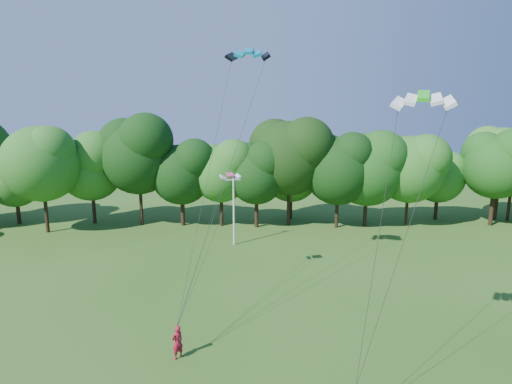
{
  "coord_description": "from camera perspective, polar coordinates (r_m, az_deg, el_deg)",
  "views": [
    {
      "loc": [
        0.99,
        -12.71,
        13.02
      ],
      "look_at": [
        1.99,
        13.0,
        8.31
      ],
      "focal_mm": 28.0,
      "sensor_mm": 36.0,
      "label": 1
    }
  ],
  "objects": [
    {
      "name": "utility_pole",
      "position": [
        41.44,
        -3.2,
        -2.67
      ],
      "size": [
        1.42,
        0.18,
        7.09
      ],
      "rotation": [
        0.0,
        0.0,
        0.06
      ],
      "color": "silver",
      "rests_on": "ground"
    },
    {
      "name": "kite_flyer_left",
      "position": [
        23.81,
        -11.18,
        -20.29
      ],
      "size": [
        0.82,
        0.81,
        1.91
      ],
      "primitive_type": "imported",
      "rotation": [
        0.0,
        0.0,
        3.89
      ],
      "color": "#A3152A",
      "rests_on": "ground"
    },
    {
      "name": "kite_teal",
      "position": [
        30.21,
        -1.06,
        19.47
      ],
      "size": [
        3.25,
        1.82,
        0.66
      ],
      "rotation": [
        0.0,
        0.0,
        -0.15
      ],
      "color": "#057B9B",
      "rests_on": "ground"
    },
    {
      "name": "kite_green",
      "position": [
        18.73,
        22.81,
        12.54
      ],
      "size": [
        2.67,
        2.01,
        0.55
      ],
      "rotation": [
        0.0,
        0.0,
        -0.44
      ],
      "color": "green",
      "rests_on": "ground"
    },
    {
      "name": "kite_pink",
      "position": [
        30.35,
        -3.72,
        2.47
      ],
      "size": [
        1.72,
        1.21,
        0.27
      ],
      "rotation": [
        0.0,
        0.0,
        0.32
      ],
      "color": "#E23E72",
      "rests_on": "ground"
    },
    {
      "name": "tree_back_center",
      "position": [
        48.57,
        4.79,
        5.59
      ],
      "size": [
        9.9,
        9.9,
        14.4
      ],
      "color": "black",
      "rests_on": "ground"
    },
    {
      "name": "tree_back_east",
      "position": [
        60.15,
        31.66,
        4.4
      ],
      "size": [
        9.2,
        9.2,
        13.39
      ],
      "color": "#361D15",
      "rests_on": "ground"
    }
  ]
}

